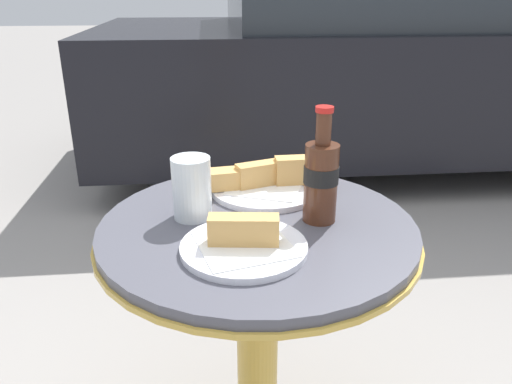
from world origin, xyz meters
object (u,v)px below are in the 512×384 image
lunch_plate_far (265,181)px  parked_car (403,62)px  drinking_glass (192,191)px  cola_bottle_left (321,178)px  bistro_table (257,316)px  lunch_plate_near (244,243)px

lunch_plate_far → parked_car: bearing=62.3°
drinking_glass → lunch_plate_far: size_ratio=0.39×
cola_bottle_left → parked_car: size_ratio=0.06×
bistro_table → cola_bottle_left: 0.33m
lunch_plate_near → parked_car: parked_car is taller
bistro_table → lunch_plate_near: bearing=-107.9°
bistro_table → lunch_plate_far: lunch_plate_far is taller
lunch_plate_near → parked_car: bearing=63.6°
drinking_glass → parked_car: size_ratio=0.03×
lunch_plate_far → parked_car: size_ratio=0.08×
bistro_table → cola_bottle_left: cola_bottle_left is taller
cola_bottle_left → lunch_plate_near: (-0.15, -0.10, -0.07)m
drinking_glass → lunch_plate_far: (0.16, 0.12, -0.03)m
cola_bottle_left → parked_car: 2.59m
lunch_plate_far → bistro_table: bearing=-102.0°
lunch_plate_near → parked_car: 2.75m
cola_bottle_left → drinking_glass: cola_bottle_left is taller
drinking_glass → cola_bottle_left: bearing=-9.2°
parked_car → lunch_plate_near: bearing=-116.4°
bistro_table → lunch_plate_far: 0.29m
lunch_plate_near → lunch_plate_far: size_ratio=0.69×
lunch_plate_near → lunch_plate_far: 0.27m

